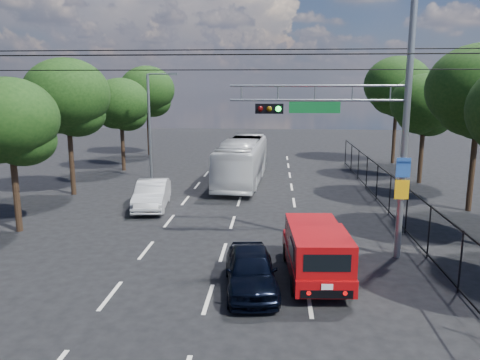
# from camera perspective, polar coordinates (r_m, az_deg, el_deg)

# --- Properties ---
(lane_markings) EXTENTS (6.12, 38.00, 0.01)m
(lane_markings) POSITION_cam_1_polar(r_m,az_deg,el_deg) (23.79, -0.47, -3.80)
(lane_markings) COLOR beige
(lane_markings) RESTS_ON ground
(signal_mast) EXTENTS (6.43, 0.39, 9.50)m
(signal_mast) POSITION_cam_1_polar(r_m,az_deg,el_deg) (17.22, 15.71, 7.64)
(signal_mast) COLOR slate
(signal_mast) RESTS_ON ground
(streetlight_left) EXTENTS (2.09, 0.22, 7.08)m
(streetlight_left) POSITION_cam_1_polar(r_m,az_deg,el_deg) (32.04, -10.71, 7.10)
(streetlight_left) COLOR slate
(streetlight_left) RESTS_ON ground
(utility_wires) EXTENTS (22.00, 5.04, 0.74)m
(utility_wires) POSITION_cam_1_polar(r_m,az_deg,el_deg) (17.83, -1.94, 14.57)
(utility_wires) COLOR black
(utility_wires) RESTS_ON ground
(fence_right) EXTENTS (0.06, 34.03, 2.00)m
(fence_right) POSITION_cam_1_polar(r_m,az_deg,el_deg) (22.41, 18.88, -2.67)
(fence_right) COLOR black
(fence_right) RESTS_ON ground
(tree_right_c) EXTENTS (5.10, 5.10, 8.29)m
(tree_right_c) POSITION_cam_1_polar(r_m,az_deg,el_deg) (25.87, 27.17, 9.04)
(tree_right_c) COLOR black
(tree_right_c) RESTS_ON ground
(tree_right_d) EXTENTS (4.32, 4.32, 7.02)m
(tree_right_d) POSITION_cam_1_polar(r_m,az_deg,el_deg) (32.35, 21.61, 8.16)
(tree_right_d) COLOR black
(tree_right_d) RESTS_ON ground
(tree_right_e) EXTENTS (5.28, 5.28, 8.58)m
(tree_right_e) POSITION_cam_1_polar(r_m,az_deg,el_deg) (40.08, 18.63, 10.40)
(tree_right_e) COLOR black
(tree_right_e) RESTS_ON ground
(tree_left_b) EXTENTS (4.08, 4.08, 6.63)m
(tree_left_b) POSITION_cam_1_polar(r_m,az_deg,el_deg) (21.98, -26.20, 5.91)
(tree_left_b) COLOR black
(tree_left_b) RESTS_ON ground
(tree_left_c) EXTENTS (4.80, 4.80, 7.80)m
(tree_left_c) POSITION_cam_1_polar(r_m,az_deg,el_deg) (28.43, -20.26, 9.01)
(tree_left_c) COLOR black
(tree_left_c) RESTS_ON ground
(tree_left_d) EXTENTS (4.20, 4.20, 6.83)m
(tree_left_d) POSITION_cam_1_polar(r_m,az_deg,el_deg) (35.76, -14.28, 8.63)
(tree_left_d) COLOR black
(tree_left_d) RESTS_ON ground
(tree_left_e) EXTENTS (4.92, 4.92, 7.99)m
(tree_left_e) POSITION_cam_1_polar(r_m,az_deg,el_deg) (43.45, -11.22, 10.27)
(tree_left_e) COLOR black
(tree_left_e) RESTS_ON ground
(red_pickup) EXTENTS (2.07, 4.98, 1.82)m
(red_pickup) POSITION_cam_1_polar(r_m,az_deg,el_deg) (15.68, 9.20, -8.43)
(red_pickup) COLOR black
(red_pickup) RESTS_ON ground
(navy_hatchback) EXTENTS (1.99, 4.01, 1.32)m
(navy_hatchback) POSITION_cam_1_polar(r_m,az_deg,el_deg) (14.73, 1.31, -10.90)
(navy_hatchback) COLOR black
(navy_hatchback) RESTS_ON ground
(white_bus) EXTENTS (2.98, 10.40, 2.86)m
(white_bus) POSITION_cam_1_polar(r_m,az_deg,el_deg) (30.54, 0.28, 2.35)
(white_bus) COLOR silver
(white_bus) RESTS_ON ground
(white_van) EXTENTS (2.04, 4.52, 1.44)m
(white_van) POSITION_cam_1_polar(r_m,az_deg,el_deg) (24.64, -10.68, -1.75)
(white_van) COLOR silver
(white_van) RESTS_ON ground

